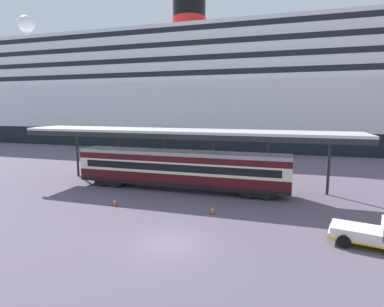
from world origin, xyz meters
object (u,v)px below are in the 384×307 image
at_px(traffic_cone_mid, 212,210).
at_px(quay_bollard, 371,231).
at_px(train_carriage, 180,168).
at_px(traffic_cone_near, 115,202).
at_px(cruise_ship, 185,94).

height_order(traffic_cone_mid, quay_bollard, quay_bollard).
relative_size(train_carriage, traffic_cone_near, 30.68).
distance_m(train_carriage, traffic_cone_mid, 8.00).
height_order(train_carriage, traffic_cone_mid, train_carriage).
xyz_separation_m(traffic_cone_near, quay_bollard, (19.71, -1.19, 0.16)).
relative_size(cruise_ship, quay_bollard, 169.87).
height_order(train_carriage, quay_bollard, train_carriage).
bearing_deg(quay_bollard, train_carriage, 154.03).
bearing_deg(traffic_cone_near, cruise_ship, 100.83).
bearing_deg(train_carriage, traffic_cone_near, -120.40).
distance_m(train_carriage, quay_bollard, 17.75).
height_order(cruise_ship, train_carriage, cruise_ship).
bearing_deg(cruise_ship, traffic_cone_mid, -69.40).
relative_size(train_carriage, traffic_cone_mid, 34.35).
xyz_separation_m(train_carriage, traffic_cone_near, (-3.83, -6.54, -1.95)).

